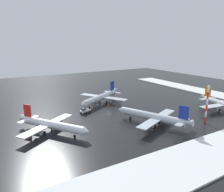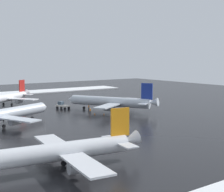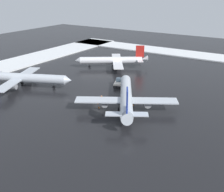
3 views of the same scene
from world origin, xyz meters
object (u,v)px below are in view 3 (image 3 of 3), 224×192
Objects in this scene: airplane_far_rear at (24,78)px; ground_crew_beside_wing at (102,98)px; airplane_parked_starboard at (126,97)px; traffic_cone_wingtip_side at (133,105)px; pushback_tug at (118,82)px; traffic_cone_near_nose at (99,107)px; ground_crew_near_tug at (124,93)px; traffic_cone_mid_line at (98,103)px; airplane_parked_portside at (113,60)px.

ground_crew_beside_wing is at bearing -16.11° from airplane_far_rear.
traffic_cone_wingtip_side is at bearing -55.11° from airplane_parked_starboard.
pushback_tug is 9.24× the size of traffic_cone_wingtip_side.
airplane_far_rear is 52.05× the size of traffic_cone_wingtip_side.
traffic_cone_wingtip_side is at bearing 132.48° from traffic_cone_near_nose.
traffic_cone_near_nose is at bearing -47.52° from traffic_cone_wingtip_side.
ground_crew_near_tug is at bearing -5.64° from airplane_far_rear.
pushback_tug reaches higher than traffic_cone_near_nose.
airplane_parked_starboard is 35.08m from airplane_far_rear.
traffic_cone_near_nose is at bearing 39.76° from traffic_cone_mid_line.
ground_crew_near_tug reaches higher than traffic_cone_near_nose.
airplane_parked_starboard is at bearing 93.22° from airplane_parked_portside.
airplane_far_rear reaches higher than airplane_parked_portside.
ground_crew_near_tug is 3.11× the size of traffic_cone_near_nose.
ground_crew_near_tug is at bearing 4.17° from airplane_parked_starboard.
ground_crew_near_tug is at bearing 159.54° from traffic_cone_mid_line.
pushback_tug reaches higher than ground_crew_beside_wing.
airplane_parked_starboard is at bearing -18.06° from airplane_far_rear.
traffic_cone_near_nose is (1.02, 29.17, -2.68)m from airplane_far_rear.
airplane_parked_starboard reaches higher than traffic_cone_wingtip_side.
ground_crew_near_tug is at bearing -129.23° from traffic_cone_wingtip_side.
pushback_tug reaches higher than traffic_cone_wingtip_side.
traffic_cone_wingtip_side is (-1.83, 8.81, -0.70)m from ground_crew_beside_wing.
airplane_far_rear is at bearing -81.86° from traffic_cone_wingtip_side.
pushback_tug is at bearing -134.60° from traffic_cone_wingtip_side.
ground_crew_beside_wing reaches higher than traffic_cone_wingtip_side.
airplane_far_rear is 52.05× the size of traffic_cone_mid_line.
traffic_cone_wingtip_side is (-6.16, 6.73, 0.00)m from traffic_cone_near_nose.
traffic_cone_mid_line is 1.00× the size of traffic_cone_wingtip_side.
traffic_cone_mid_line is (32.88, 16.09, -2.52)m from airplane_parked_portside.
airplane_far_rear is at bearing -35.12° from ground_crew_beside_wing.
airplane_far_rear is at bearing 102.47° from pushback_tug.
ground_crew_near_tug reaches higher than traffic_cone_wingtip_side.
ground_crew_beside_wing is (-0.24, -7.86, -2.09)m from airplane_parked_starboard.
pushback_tug is 15.48m from traffic_cone_mid_line.
ground_crew_near_tug is 3.11× the size of traffic_cone_wingtip_side.
ground_crew_near_tug is 8.98m from traffic_cone_mid_line.
ground_crew_beside_wing is (-3.31, 27.09, -1.98)m from airplane_far_rear.
ground_crew_beside_wing is (13.05, 2.57, -0.31)m from pushback_tug.
airplane_parked_starboard reaches higher than traffic_cone_mid_line.
airplane_parked_starboard is at bearing -163.14° from pushback_tug.
airplane_parked_starboard is 7.60m from traffic_cone_near_nose.
traffic_cone_near_nose is (17.38, 4.65, -1.01)m from pushback_tug.
pushback_tug is 9.04m from ground_crew_near_tug.
airplane_parked_portside is at bearing -139.56° from traffic_cone_wingtip_side.
pushback_tug is at bearing -169.48° from traffic_cone_mid_line.
airplane_parked_starboard reaches higher than ground_crew_near_tug.
airplane_parked_portside is 14.53× the size of ground_crew_near_tug.
airplane_parked_portside reaches higher than traffic_cone_near_nose.
ground_crew_beside_wing is (6.26, -3.39, 0.00)m from ground_crew_near_tug.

